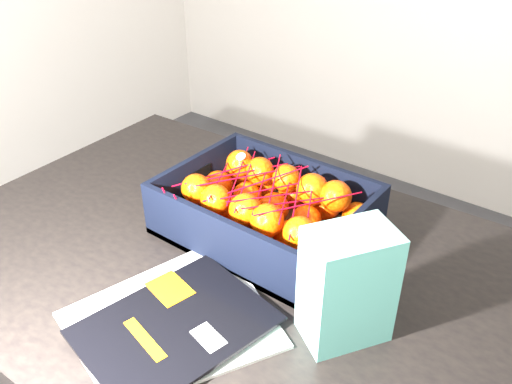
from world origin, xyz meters
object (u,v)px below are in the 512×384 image
Objects in this scene: produce_crate at (265,218)px; retail_carton at (347,286)px; table at (238,299)px; magazine_stack at (173,322)px.

produce_crate is 0.29m from retail_carton.
table is 0.22m from magazine_stack.
retail_carton reaches higher than magazine_stack.
produce_crate is at bearing 96.68° from magazine_stack.
produce_crate reaches higher than magazine_stack.
magazine_stack is 0.28m from retail_carton.
table is at bearing -156.13° from retail_carton.
table is at bearing -85.51° from produce_crate.
produce_crate is at bearing 94.49° from table.
table is at bearing 97.82° from magazine_stack.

